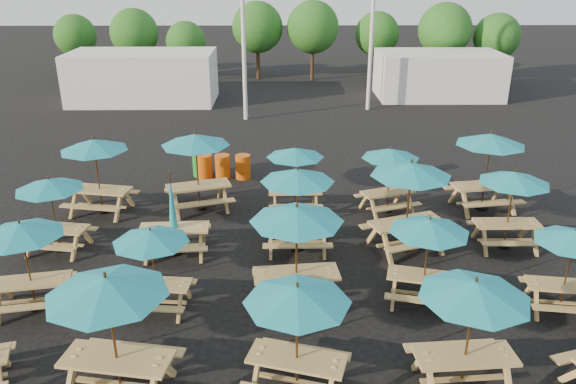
{
  "coord_description": "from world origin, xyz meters",
  "views": [
    {
      "loc": [
        -0.18,
        -13.86,
        7.4
      ],
      "look_at": [
        0.0,
        1.5,
        1.1
      ],
      "focal_mm": 35.0,
      "sensor_mm": 36.0,
      "label": 1
    }
  ],
  "objects_px": {
    "picnic_unit_10": "(297,181)",
    "waste_bin_3": "(243,167)",
    "waste_bin_4": "(396,166)",
    "waste_bin_0": "(200,164)",
    "picnic_unit_12": "(474,297)",
    "picnic_unit_17": "(574,242)",
    "picnic_unit_5": "(151,241)",
    "picnic_unit_18": "(514,183)",
    "picnic_unit_9": "(297,221)",
    "picnic_unit_15": "(390,158)",
    "picnic_unit_4": "(108,294)",
    "picnic_unit_13": "(429,231)",
    "picnic_unit_8": "(297,302)",
    "waste_bin_2": "(222,167)",
    "picnic_unit_6": "(173,221)",
    "picnic_unit_11": "(295,157)",
    "picnic_unit_14": "(411,175)",
    "picnic_unit_19": "(490,144)",
    "picnic_unit_2": "(50,189)",
    "picnic_unit_1": "(22,235)",
    "picnic_unit_3": "(94,150)",
    "picnic_unit_7": "(196,145)",
    "waste_bin_1": "(205,167)"
  },
  "relations": [
    {
      "from": "picnic_unit_12",
      "to": "picnic_unit_17",
      "type": "bearing_deg",
      "value": 35.78
    },
    {
      "from": "picnic_unit_4",
      "to": "waste_bin_3",
      "type": "height_order",
      "value": "picnic_unit_4"
    },
    {
      "from": "picnic_unit_9",
      "to": "waste_bin_0",
      "type": "bearing_deg",
      "value": 105.81
    },
    {
      "from": "picnic_unit_8",
      "to": "picnic_unit_1",
      "type": "bearing_deg",
      "value": 171.21
    },
    {
      "from": "picnic_unit_3",
      "to": "waste_bin_4",
      "type": "xyz_separation_m",
      "value": [
        9.94,
        3.04,
        -1.66
      ]
    },
    {
      "from": "picnic_unit_4",
      "to": "picnic_unit_13",
      "type": "height_order",
      "value": "picnic_unit_4"
    },
    {
      "from": "picnic_unit_2",
      "to": "picnic_unit_6",
      "type": "relative_size",
      "value": 0.9
    },
    {
      "from": "picnic_unit_19",
      "to": "waste_bin_3",
      "type": "height_order",
      "value": "picnic_unit_19"
    },
    {
      "from": "picnic_unit_17",
      "to": "picnic_unit_15",
      "type": "bearing_deg",
      "value": 127.04
    },
    {
      "from": "picnic_unit_5",
      "to": "waste_bin_4",
      "type": "height_order",
      "value": "picnic_unit_5"
    },
    {
      "from": "picnic_unit_9",
      "to": "picnic_unit_15",
      "type": "bearing_deg",
      "value": 54.12
    },
    {
      "from": "picnic_unit_10",
      "to": "waste_bin_0",
      "type": "xyz_separation_m",
      "value": [
        -3.45,
        5.88,
        -1.59
      ]
    },
    {
      "from": "waste_bin_3",
      "to": "waste_bin_4",
      "type": "xyz_separation_m",
      "value": [
        5.64,
        0.01,
        0.0
      ]
    },
    {
      "from": "picnic_unit_14",
      "to": "picnic_unit_13",
      "type": "bearing_deg",
      "value": -111.77
    },
    {
      "from": "waste_bin_0",
      "to": "waste_bin_3",
      "type": "bearing_deg",
      "value": -10.63
    },
    {
      "from": "picnic_unit_9",
      "to": "waste_bin_4",
      "type": "xyz_separation_m",
      "value": [
        3.89,
        8.27,
        -1.7
      ]
    },
    {
      "from": "picnic_unit_7",
      "to": "picnic_unit_2",
      "type": "bearing_deg",
      "value": -159.67
    },
    {
      "from": "picnic_unit_12",
      "to": "picnic_unit_19",
      "type": "distance_m",
      "value": 8.82
    },
    {
      "from": "picnic_unit_5",
      "to": "picnic_unit_18",
      "type": "relative_size",
      "value": 0.9
    },
    {
      "from": "picnic_unit_5",
      "to": "picnic_unit_13",
      "type": "height_order",
      "value": "picnic_unit_13"
    },
    {
      "from": "picnic_unit_11",
      "to": "picnic_unit_17",
      "type": "bearing_deg",
      "value": -44.85
    },
    {
      "from": "picnic_unit_6",
      "to": "picnic_unit_11",
      "type": "bearing_deg",
      "value": 36.73
    },
    {
      "from": "picnic_unit_2",
      "to": "picnic_unit_5",
      "type": "xyz_separation_m",
      "value": [
        3.29,
        -2.86,
        -0.1
      ]
    },
    {
      "from": "picnic_unit_10",
      "to": "picnic_unit_17",
      "type": "height_order",
      "value": "picnic_unit_10"
    },
    {
      "from": "picnic_unit_14",
      "to": "picnic_unit_10",
      "type": "bearing_deg",
      "value": 160.2
    },
    {
      "from": "picnic_unit_4",
      "to": "picnic_unit_7",
      "type": "distance_m",
      "value": 8.41
    },
    {
      "from": "picnic_unit_3",
      "to": "waste_bin_3",
      "type": "bearing_deg",
      "value": 45.81
    },
    {
      "from": "picnic_unit_2",
      "to": "picnic_unit_3",
      "type": "distance_m",
      "value": 2.59
    },
    {
      "from": "picnic_unit_6",
      "to": "picnic_unit_11",
      "type": "height_order",
      "value": "picnic_unit_6"
    },
    {
      "from": "picnic_unit_19",
      "to": "waste_bin_2",
      "type": "bearing_deg",
      "value": 152.51
    },
    {
      "from": "waste_bin_3",
      "to": "picnic_unit_7",
      "type": "bearing_deg",
      "value": -113.71
    },
    {
      "from": "picnic_unit_5",
      "to": "picnic_unit_6",
      "type": "relative_size",
      "value": 0.85
    },
    {
      "from": "picnic_unit_13",
      "to": "picnic_unit_15",
      "type": "height_order",
      "value": "picnic_unit_13"
    },
    {
      "from": "picnic_unit_2",
      "to": "waste_bin_4",
      "type": "height_order",
      "value": "picnic_unit_2"
    },
    {
      "from": "picnic_unit_9",
      "to": "waste_bin_3",
      "type": "height_order",
      "value": "picnic_unit_9"
    },
    {
      "from": "picnic_unit_1",
      "to": "picnic_unit_13",
      "type": "relative_size",
      "value": 0.99
    },
    {
      "from": "picnic_unit_6",
      "to": "picnic_unit_19",
      "type": "relative_size",
      "value": 0.93
    },
    {
      "from": "picnic_unit_10",
      "to": "picnic_unit_12",
      "type": "bearing_deg",
      "value": -62.27
    },
    {
      "from": "picnic_unit_4",
      "to": "picnic_unit_15",
      "type": "height_order",
      "value": "picnic_unit_4"
    },
    {
      "from": "picnic_unit_6",
      "to": "picnic_unit_8",
      "type": "relative_size",
      "value": 1.0
    },
    {
      "from": "waste_bin_0",
      "to": "picnic_unit_1",
      "type": "bearing_deg",
      "value": -107.06
    },
    {
      "from": "picnic_unit_10",
      "to": "waste_bin_3",
      "type": "bearing_deg",
      "value": 108.22
    },
    {
      "from": "waste_bin_4",
      "to": "waste_bin_2",
      "type": "bearing_deg",
      "value": 179.81
    },
    {
      "from": "picnic_unit_10",
      "to": "waste_bin_1",
      "type": "bearing_deg",
      "value": 119.98
    },
    {
      "from": "waste_bin_3",
      "to": "picnic_unit_19",
      "type": "bearing_deg",
      "value": -20.14
    },
    {
      "from": "picnic_unit_8",
      "to": "waste_bin_2",
      "type": "bearing_deg",
      "value": 118.54
    },
    {
      "from": "picnic_unit_3",
      "to": "picnic_unit_15",
      "type": "height_order",
      "value": "picnic_unit_3"
    },
    {
      "from": "picnic_unit_8",
      "to": "waste_bin_3",
      "type": "xyz_separation_m",
      "value": [
        -1.68,
        11.15,
        -1.51
      ]
    },
    {
      "from": "picnic_unit_5",
      "to": "picnic_unit_18",
      "type": "height_order",
      "value": "picnic_unit_18"
    },
    {
      "from": "picnic_unit_8",
      "to": "picnic_unit_9",
      "type": "xyz_separation_m",
      "value": [
        0.07,
        2.89,
        0.19
      ]
    }
  ]
}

